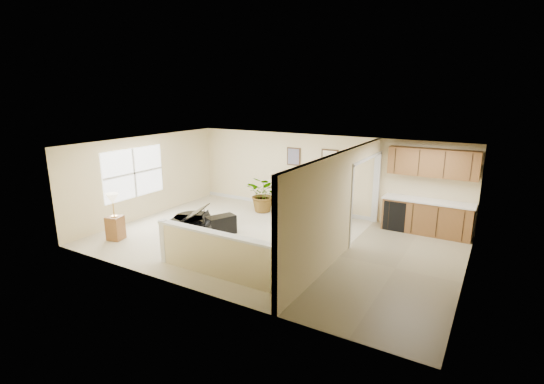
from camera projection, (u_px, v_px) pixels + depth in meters
The scene contains 20 objects.
floor at pixel (272, 242), 10.23m from camera, with size 9.00×9.00×0.00m, color beige.
back_wall at pixel (321, 174), 12.43m from camera, with size 9.00×0.04×2.50m, color beige.
front_wall at pixel (192, 230), 7.42m from camera, with size 9.00×0.04×2.50m, color beige.
left_wall at pixel (147, 176), 12.14m from camera, with size 0.04×6.00×2.50m, color beige.
right_wall at pixel (470, 225), 7.71m from camera, with size 0.04×6.00×2.50m, color beige.
ceiling at pixel (272, 146), 9.61m from camera, with size 9.00×6.00×0.04m, color white.
kitchen_vinyl at pixel (395, 268), 8.68m from camera, with size 2.70×6.00×0.01m, color gray.
interior_partition at pixel (344, 204), 9.25m from camera, with size 0.18×5.99×2.50m.
pony_half_wall at pixel (219, 254), 8.14m from camera, with size 3.42×0.22×1.00m.
left_window at pixel (134, 173), 11.66m from camera, with size 0.05×2.15×1.45m, color white.
wall_art_left at pixel (294, 157), 12.75m from camera, with size 0.48×0.04×0.58m.
wall_mirror at pixel (330, 158), 12.12m from camera, with size 0.55×0.04×0.55m.
kitchen_cabinets at pixel (424, 202), 10.73m from camera, with size 2.36×0.65×2.33m.
piano at pixel (192, 207), 11.49m from camera, with size 1.79×1.76×1.21m.
piano_bench at pixel (221, 225), 10.72m from camera, with size 0.39×0.77×0.52m, color black.
loveseat at pixel (313, 210), 11.95m from camera, with size 1.38×0.80×0.78m.
accent_table at pixel (282, 199), 12.62m from camera, with size 0.47×0.47×0.69m.
palm_plant at pixel (264, 194), 12.67m from camera, with size 1.19×1.08×1.18m.
small_plant at pixel (340, 214), 11.72m from camera, with size 0.34×0.34×0.60m.
lamp_stand at pixel (115, 220), 10.28m from camera, with size 0.44×0.44×1.24m.
Camera 1 is at (4.86, -8.27, 3.78)m, focal length 26.00 mm.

